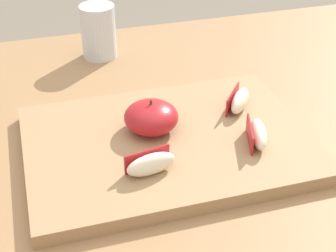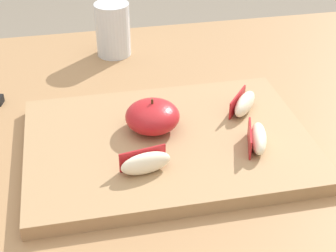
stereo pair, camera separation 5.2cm
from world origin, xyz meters
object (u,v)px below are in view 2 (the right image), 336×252
object	(u,v)px
apple_wedge_front	(244,104)
apple_half_skin_up	(152,116)
apple_wedge_right	(258,138)
cutting_board	(168,143)
apple_wedge_back	(146,163)
drinking_glass_water	(113,29)

from	to	relation	value
apple_wedge_front	apple_half_skin_up	bearing A→B (deg)	-172.91
apple_half_skin_up	apple_wedge_right	distance (m)	0.16
cutting_board	apple_wedge_front	xyz separation A→B (m)	(0.13, 0.05, 0.03)
apple_half_skin_up	apple_wedge_right	size ratio (longest dim) A/B	1.12
apple_wedge_front	apple_wedge_back	bearing A→B (deg)	-146.18
cutting_board	apple_wedge_front	bearing A→B (deg)	19.07
cutting_board	apple_wedge_right	distance (m)	0.13
apple_half_skin_up	apple_wedge_back	xyz separation A→B (m)	(-0.03, -0.10, -0.01)
apple_wedge_back	apple_wedge_front	distance (m)	0.21
apple_wedge_right	apple_wedge_front	distance (m)	0.10
apple_wedge_back	apple_wedge_right	world-z (taller)	same
cutting_board	apple_half_skin_up	size ratio (longest dim) A/B	5.12
apple_wedge_back	apple_wedge_right	size ratio (longest dim) A/B	0.99
cutting_board	apple_wedge_front	size ratio (longest dim) A/B	6.10
apple_wedge_back	apple_wedge_front	size ratio (longest dim) A/B	1.06
cutting_board	apple_wedge_right	bearing A→B (deg)	-22.56
apple_wedge_right	apple_wedge_front	world-z (taller)	same
cutting_board	apple_wedge_back	world-z (taller)	apple_wedge_back
apple_wedge_right	apple_wedge_front	bearing A→B (deg)	82.69
apple_wedge_front	drinking_glass_water	size ratio (longest dim) A/B	0.65
apple_wedge_front	drinking_glass_water	distance (m)	0.34
cutting_board	apple_half_skin_up	xyz separation A→B (m)	(-0.02, 0.03, 0.03)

